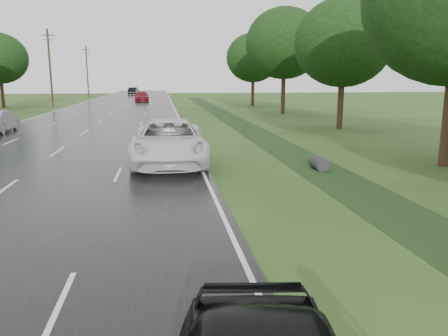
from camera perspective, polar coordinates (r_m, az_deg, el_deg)
road at (r=52.06m, az=-13.96°, el=7.27°), size 14.00×180.00×0.04m
edge_stripe_east at (r=51.82m, az=-6.45°, el=7.54°), size 0.12×180.00×0.01m
edge_stripe_west at (r=53.16m, az=-21.26°, el=6.94°), size 0.12×180.00×0.01m
center_line at (r=52.06m, az=-13.96°, el=7.29°), size 0.12×180.00×0.01m
drainage_ditch at (r=26.39m, az=5.75°, el=3.72°), size 2.20×120.00×0.56m
utility_pole_far at (r=63.35m, az=-21.78°, el=12.19°), size 1.60×0.26×10.00m
utility_pole_distant at (r=92.81m, az=-17.44°, el=12.02°), size 1.60×0.26×10.00m
tree_east_c at (r=33.40m, az=15.36°, el=15.50°), size 7.00×7.00×9.29m
tree_east_d at (r=46.55m, az=7.90°, el=15.82°), size 8.00×8.00×10.76m
tree_east_f at (r=60.01m, az=3.83°, el=14.17°), size 7.20×7.20×9.62m
white_pickup at (r=18.87m, az=-7.18°, el=3.43°), size 3.19×6.74×1.86m
far_car_red at (r=72.03m, az=-10.67°, el=9.15°), size 2.34×5.48×1.57m
far_car_dark at (r=104.15m, az=-11.70°, el=9.82°), size 2.46×5.31×1.68m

